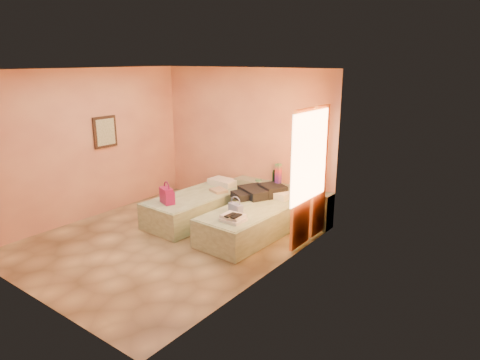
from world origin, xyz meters
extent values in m
plane|color=tan|center=(0.00, 0.00, 0.00)|extent=(4.50, 4.50, 0.00)
cube|color=#F4B182|center=(0.00, 2.25, 1.40)|extent=(4.00, 0.02, 2.80)
cube|color=#F4B182|center=(-2.00, 0.00, 1.40)|extent=(0.02, 4.50, 2.80)
cube|color=#F4B182|center=(2.00, 0.00, 1.40)|extent=(0.02, 4.50, 2.80)
cube|color=silver|center=(0.00, 0.00, 2.80)|extent=(4.00, 4.50, 0.02)
cube|color=#FFD89E|center=(1.98, 1.25, 1.50)|extent=(0.02, 1.10, 1.40)
cube|color=#FF903C|center=(1.94, 1.10, 1.15)|extent=(0.05, 0.55, 2.20)
cube|color=#FF903C|center=(1.94, 1.70, 1.15)|extent=(0.05, 0.45, 2.20)
cube|color=#301E15|center=(-1.97, 0.40, 1.60)|extent=(0.04, 0.50, 0.60)
cube|color=#B58A3C|center=(1.55, 2.22, 1.45)|extent=(0.25, 0.04, 0.30)
cube|color=gray|center=(0.98, 2.10, 0.33)|extent=(2.05, 0.30, 0.65)
cube|color=beige|center=(-0.24, 1.05, 0.25)|extent=(0.97, 2.03, 0.50)
cube|color=beige|center=(1.03, 1.05, 0.25)|extent=(0.97, 2.03, 0.50)
cylinder|color=#123317|center=(0.76, 2.17, 0.77)|extent=(0.08, 0.08, 0.24)
cube|color=#951251|center=(0.93, 2.05, 0.86)|extent=(0.10, 0.10, 0.42)
cylinder|color=#4B8A68|center=(0.46, 2.08, 0.67)|extent=(0.16, 0.16, 0.03)
cube|color=#24442C|center=(1.38, 2.10, 0.67)|extent=(0.19, 0.15, 0.03)
cube|color=silver|center=(1.70, 2.02, 0.79)|extent=(0.25, 0.25, 0.28)
cube|color=#951251|center=(-0.32, 0.39, 0.64)|extent=(0.34, 0.27, 0.28)
cube|color=tan|center=(-0.03, 1.44, 0.53)|extent=(0.37, 0.33, 0.05)
cube|color=black|center=(0.75, 1.65, 0.60)|extent=(0.89, 0.89, 0.20)
cube|color=#4454A4|center=(0.96, 0.69, 0.58)|extent=(0.28, 0.17, 0.17)
cube|color=silver|center=(1.14, 0.40, 0.55)|extent=(0.35, 0.30, 0.10)
cube|color=black|center=(1.17, 0.35, 0.61)|extent=(0.17, 0.22, 0.02)
camera|label=1|loc=(4.98, -4.56, 2.97)|focal=32.00mm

